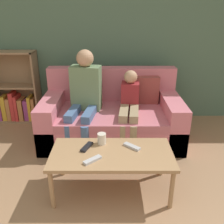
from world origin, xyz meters
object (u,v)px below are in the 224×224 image
(bookshelf, at_px, (14,96))
(tv_remote_1, at_px, (93,160))
(couch, at_px, (112,117))
(person_child, at_px, (130,105))
(tv_remote_0, at_px, (132,147))
(cup_near, at_px, (102,139))
(tv_remote_2, at_px, (87,147))
(person_adult, at_px, (85,92))
(coffee_table, at_px, (112,156))

(bookshelf, height_order, tv_remote_1, bookshelf)
(couch, distance_m, person_child, 0.35)
(person_child, height_order, tv_remote_0, person_child)
(cup_near, distance_m, tv_remote_1, 0.30)
(cup_near, xyz_separation_m, tv_remote_0, (0.28, -0.07, -0.04))
(tv_remote_0, height_order, tv_remote_2, same)
(person_adult, distance_m, tv_remote_2, 0.93)
(bookshelf, bearing_deg, person_adult, -29.50)
(tv_remote_1, distance_m, tv_remote_2, 0.22)
(coffee_table, xyz_separation_m, tv_remote_0, (0.19, 0.09, 0.05))
(person_adult, height_order, person_child, person_adult)
(couch, bearing_deg, tv_remote_1, -97.87)
(couch, height_order, person_child, person_child)
(couch, height_order, tv_remote_2, couch)
(bookshelf, distance_m, person_child, 1.82)
(tv_remote_0, bearing_deg, cup_near, 117.17)
(coffee_table, xyz_separation_m, tv_remote_2, (-0.23, 0.08, 0.05))
(couch, relative_size, person_child, 1.93)
(person_adult, xyz_separation_m, tv_remote_2, (0.10, -0.89, -0.23))
(coffee_table, bearing_deg, tv_remote_2, 160.88)
(bookshelf, relative_size, tv_remote_0, 6.54)
(coffee_table, height_order, tv_remote_1, tv_remote_1)
(couch, xyz_separation_m, tv_remote_0, (0.18, -0.98, 0.14))
(tv_remote_1, bearing_deg, tv_remote_0, 80.63)
(tv_remote_2, bearing_deg, tv_remote_1, -49.36)
(person_child, xyz_separation_m, cup_near, (-0.31, -0.75, -0.04))
(person_adult, xyz_separation_m, tv_remote_0, (0.52, -0.88, -0.23))
(coffee_table, bearing_deg, couch, 89.77)
(person_adult, height_order, cup_near, person_adult)
(person_child, bearing_deg, couch, 148.61)
(couch, distance_m, coffee_table, 1.07)
(bookshelf, distance_m, person_adult, 1.32)
(couch, relative_size, tv_remote_0, 10.86)
(person_adult, height_order, tv_remote_0, person_adult)
(coffee_table, distance_m, person_child, 0.94)
(coffee_table, bearing_deg, person_adult, 108.80)
(cup_near, bearing_deg, tv_remote_1, -102.97)
(couch, bearing_deg, person_adult, -164.21)
(person_child, bearing_deg, tv_remote_0, -86.18)
(coffee_table, bearing_deg, tv_remote_0, 24.82)
(cup_near, bearing_deg, person_adult, 106.22)
(cup_near, bearing_deg, tv_remote_2, -149.61)
(person_child, bearing_deg, bookshelf, 163.03)
(couch, xyz_separation_m, person_adult, (-0.33, -0.09, 0.37))
(tv_remote_1, bearing_deg, person_child, 118.61)
(person_adult, distance_m, person_child, 0.57)
(bookshelf, bearing_deg, couch, -20.37)
(bookshelf, distance_m, tv_remote_1, 2.17)
(couch, distance_m, tv_remote_1, 1.22)
(cup_near, bearing_deg, couch, 83.80)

